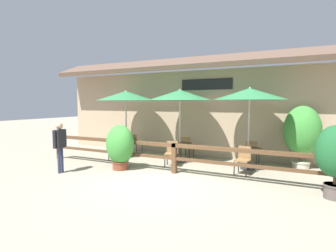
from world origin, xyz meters
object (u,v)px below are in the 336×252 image
(dining_table_middle, at_px, (180,147))
(chair_far_streetside, at_px, (243,159))
(chair_near_streetside, at_px, (116,147))
(patio_umbrella_middle, at_px, (180,95))
(chair_middle_streetside, at_px, (172,152))
(potted_plant_small_flowering, at_px, (302,132))
(pedestrian, at_px, (60,141))
(dining_table_far, at_px, (248,152))
(dining_table_near, at_px, (126,143))
(patio_umbrella_far, at_px, (250,94))
(chair_middle_wallside, at_px, (187,146))
(potted_plant_corner_fern, at_px, (120,146))
(chair_near_wallside, at_px, (135,142))
(potted_plant_tall_tropical, at_px, (336,154))
(patio_umbrella_near, at_px, (126,96))
(chair_far_wallside, at_px, (252,151))

(dining_table_middle, bearing_deg, chair_far_streetside, -17.34)
(chair_near_streetside, relative_size, patio_umbrella_middle, 0.32)
(chair_middle_streetside, xyz_separation_m, potted_plant_small_flowering, (4.15, 1.65, 0.76))
(pedestrian, bearing_deg, chair_far_streetside, -80.40)
(chair_far_streetside, xyz_separation_m, potted_plant_small_flowering, (1.65, 1.67, 0.76))
(patio_umbrella_middle, xyz_separation_m, dining_table_far, (2.54, -0.04, -1.96))
(chair_middle_streetside, relative_size, pedestrian, 0.54)
(dining_table_near, relative_size, dining_table_middle, 1.00)
(patio_umbrella_far, distance_m, dining_table_far, 1.96)
(dining_table_far, bearing_deg, chair_middle_wallside, 162.59)
(potted_plant_corner_fern, bearing_deg, chair_near_wallside, 112.60)
(potted_plant_small_flowering, bearing_deg, patio_umbrella_middle, -167.94)
(chair_near_wallside, distance_m, potted_plant_tall_tropical, 7.70)
(patio_umbrella_far, xyz_separation_m, dining_table_far, (0.00, 0.00, -1.96))
(pedestrian, bearing_deg, dining_table_near, -22.21)
(dining_table_far, bearing_deg, chair_far_streetside, -92.49)
(chair_middle_wallside, xyz_separation_m, dining_table_far, (2.56, -0.80, 0.07))
(chair_far_streetside, bearing_deg, potted_plant_small_flowering, 54.33)
(chair_near_wallside, xyz_separation_m, chair_middle_streetside, (2.42, -1.37, 0.00))
(patio_umbrella_far, bearing_deg, chair_near_wallside, 172.52)
(chair_near_wallside, xyz_separation_m, chair_far_streetside, (4.91, -1.39, 0.00))
(potted_plant_small_flowering, bearing_deg, dining_table_middle, -167.94)
(chair_middle_streetside, xyz_separation_m, pedestrian, (-2.82, -2.40, 0.55))
(patio_umbrella_near, relative_size, potted_plant_small_flowering, 1.29)
(potted_plant_corner_fern, bearing_deg, potted_plant_small_flowering, 27.62)
(patio_umbrella_near, xyz_separation_m, chair_middle_streetside, (2.40, -0.67, -2.03))
(dining_table_near, bearing_deg, dining_table_middle, 2.15)
(patio_umbrella_near, xyz_separation_m, chair_near_streetside, (-0.01, -0.70, -2.03))
(dining_table_near, relative_size, chair_far_streetside, 1.06)
(patio_umbrella_middle, bearing_deg, chair_far_wallside, 15.17)
(patio_umbrella_far, relative_size, potted_plant_tall_tropical, 1.59)
(dining_table_far, bearing_deg, chair_near_wallside, 172.52)
(chair_near_wallside, distance_m, chair_middle_streetside, 2.78)
(chair_middle_wallside, xyz_separation_m, potted_plant_tall_tropical, (4.83, -2.79, 0.55))
(dining_table_far, distance_m, chair_far_streetside, 0.74)
(patio_umbrella_middle, bearing_deg, dining_table_near, -177.85)
(chair_middle_streetside, bearing_deg, dining_table_far, 2.40)
(chair_far_wallside, distance_m, potted_plant_tall_tropical, 3.57)
(patio_umbrella_far, height_order, potted_plant_small_flowering, patio_umbrella_far)
(chair_middle_streetside, height_order, potted_plant_tall_tropical, potted_plant_tall_tropical)
(patio_umbrella_near, relative_size, dining_table_middle, 2.97)
(chair_near_streetside, relative_size, chair_far_wallside, 1.00)
(chair_near_streetside, relative_size, dining_table_far, 0.94)
(chair_middle_wallside, relative_size, dining_table_far, 0.94)
(chair_middle_streetside, height_order, potted_plant_small_flowering, potted_plant_small_flowering)
(patio_umbrella_near, relative_size, chair_middle_streetside, 3.16)
(dining_table_middle, bearing_deg, chair_near_streetside, -161.89)
(chair_far_wallside, bearing_deg, potted_plant_small_flowering, -166.99)
(chair_near_wallside, bearing_deg, patio_umbrella_near, 102.98)
(patio_umbrella_middle, distance_m, potted_plant_corner_fern, 2.94)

